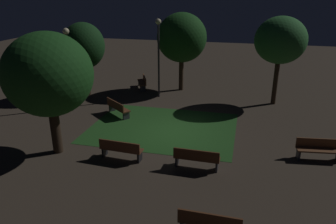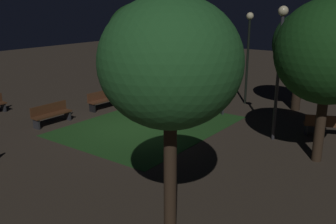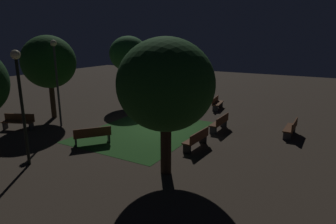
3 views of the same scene
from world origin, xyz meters
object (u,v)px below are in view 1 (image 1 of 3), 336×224
bench_path_side (121,149)px  bench_front_left (197,158)px  tree_near_wall (280,41)px  lamp_post_plaza_west (159,46)px  tree_lawn_side (83,46)px  bench_corner (143,82)px  lamp_post_plaza_east (68,55)px  bench_lawn_edge (210,222)px  tree_back_left (182,38)px  bench_near_trees (319,149)px  bench_back_row (117,107)px  tree_back_right (48,75)px

bench_path_side → bench_front_left: bearing=-0.0°
tree_near_wall → lamp_post_plaza_west: 7.28m
tree_lawn_side → lamp_post_plaza_west: (4.79, 0.71, 0.12)m
bench_corner → lamp_post_plaza_east: 6.19m
bench_lawn_edge → lamp_post_plaza_west: size_ratio=0.36×
bench_front_left → tree_back_left: bearing=104.9°
bench_corner → bench_near_trees: 13.12m
tree_near_wall → lamp_post_plaza_west: size_ratio=1.05×
bench_lawn_edge → tree_near_wall: bearing=79.0°
bench_corner → bench_back_row: bearing=-87.0°
lamp_post_plaza_west → lamp_post_plaza_east: 5.48m
tree_back_right → bench_path_side: bearing=0.3°
bench_back_row → bench_front_left: bearing=-41.9°
bench_near_trees → tree_back_right: tree_back_right is taller
bench_front_left → tree_lawn_side: tree_lawn_side is taller
bench_near_trees → tree_back_right: (-10.88, -1.99, 2.96)m
bench_front_left → lamp_post_plaza_east: size_ratio=0.39×
tree_back_left → tree_back_right: (-3.31, -10.48, -0.18)m
bench_back_row → bench_near_trees: size_ratio=0.92×
bench_back_row → bench_lawn_edge: size_ratio=0.94×
lamp_post_plaza_east → tree_back_right: bearing=-67.6°
tree_back_right → bench_near_trees: bearing=10.4°
bench_near_trees → lamp_post_plaza_west: lamp_post_plaza_west is taller
tree_back_left → lamp_post_plaza_east: tree_back_left is taller
tree_lawn_side → lamp_post_plaza_east: size_ratio=1.02×
bench_path_side → bench_back_row: (-2.05, 4.68, 0.00)m
bench_back_row → tree_back_right: tree_back_right is taller
tree_back_right → lamp_post_plaza_west: (2.23, 8.55, -0.09)m
tree_near_wall → lamp_post_plaza_east: size_ratio=1.13×
tree_back_right → lamp_post_plaza_west: tree_back_right is taller
bench_path_side → bench_lawn_edge: same height
tree_lawn_side → tree_near_wall: tree_near_wall is taller
tree_near_wall → tree_back_left: bearing=165.6°
bench_near_trees → bench_lawn_edge: bearing=-124.3°
tree_back_left → tree_near_wall: bearing=-14.4°
bench_path_side → bench_back_row: bearing=113.6°
tree_lawn_side → lamp_post_plaza_east: 2.56m
bench_lawn_edge → tree_lawn_side: (-9.61, 11.46, 2.75)m
bench_path_side → bench_front_left: same height
bench_back_row → tree_near_wall: bearing=26.1°
bench_corner → bench_lawn_edge: same height
bench_path_side → bench_near_trees: same height
bench_path_side → lamp_post_plaza_east: size_ratio=0.39×
bench_lawn_edge → bench_near_trees: bearing=55.7°
tree_back_right → bench_lawn_edge: bearing=-27.2°
tree_lawn_side → tree_near_wall: bearing=5.1°
lamp_post_plaza_west → bench_lawn_edge: bearing=-68.4°
bench_lawn_edge → tree_back_right: (-7.04, 3.62, 2.96)m
lamp_post_plaza_east → bench_path_side: bearing=-46.0°
bench_back_row → lamp_post_plaza_west: bearing=70.7°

